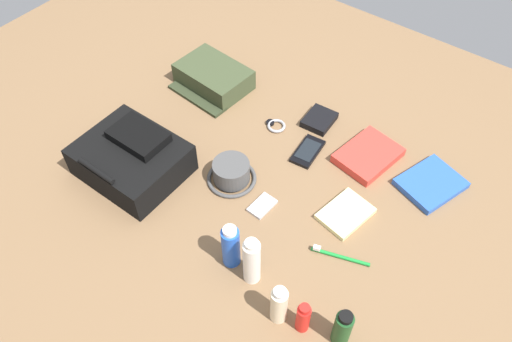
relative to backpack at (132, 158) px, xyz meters
The scene contains 17 objects.
ground_plane 0.39m from the backpack, 148.45° to the right, with size 2.64×2.02×0.02m, color brown.
backpack is the anchor object (origin of this frame).
toiletry_pouch 0.46m from the backpack, 81.91° to the right, with size 0.26×0.23×0.08m.
bucket_hat 0.31m from the backpack, 149.94° to the right, with size 0.15×0.15×0.07m.
shampoo_bottle 0.79m from the backpack, behind, with size 0.04×0.04×0.13m.
sunscreen_spray 0.71m from the backpack, behind, with size 0.03×0.03×0.11m.
lotion_bottle 0.65m from the backpack, 169.19° to the left, with size 0.04×0.04×0.14m.
toothpaste_tube 0.52m from the backpack, behind, with size 0.05×0.05×0.17m.
deodorant_spray 0.45m from the backpack, behind, with size 0.05×0.05×0.15m.
paperback_novel 0.91m from the backpack, 146.73° to the right, with size 0.20×0.22×0.02m.
travel_guidebook 0.74m from the backpack, 138.99° to the right, with size 0.18×0.22×0.03m.
cell_phone 0.55m from the backpack, 135.13° to the right, with size 0.08×0.14×0.01m.
media_player 0.42m from the backpack, 162.43° to the right, with size 0.06×0.09×0.01m.
wristwatch 0.49m from the backpack, 119.54° to the right, with size 0.07×0.06×0.01m.
toothbrush 0.68m from the backpack, behind, with size 0.16×0.06×0.02m.
wallet 0.63m from the backpack, 123.12° to the right, with size 0.09×0.11×0.02m, color black.
notepad 0.66m from the backpack, 157.87° to the right, with size 0.11×0.15×0.02m, color beige.
Camera 1 is at (-0.59, 0.78, 1.21)m, focal length 35.60 mm.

